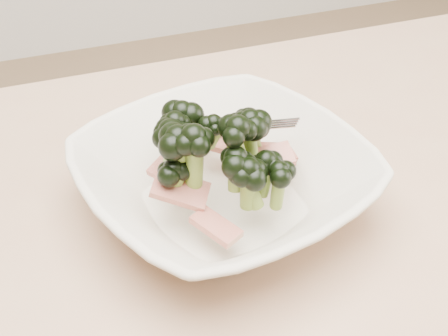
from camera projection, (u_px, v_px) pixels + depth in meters
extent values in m
cube|color=tan|center=(159.00, 296.00, 0.57)|extent=(1.20, 0.80, 0.04)
cylinder|color=tan|center=(399.00, 219.00, 1.21)|extent=(0.06, 0.06, 0.71)
imported|color=beige|center=(224.00, 181.00, 0.62)|extent=(0.34, 0.34, 0.07)
cylinder|color=olive|center=(236.00, 176.00, 0.57)|extent=(0.02, 0.02, 0.03)
ellipsoid|color=black|center=(236.00, 158.00, 0.56)|extent=(0.04, 0.04, 0.03)
cylinder|color=olive|center=(195.00, 164.00, 0.57)|extent=(0.02, 0.02, 0.05)
ellipsoid|color=black|center=(194.00, 137.00, 0.55)|extent=(0.04, 0.04, 0.03)
cylinder|color=olive|center=(241.00, 134.00, 0.64)|extent=(0.02, 0.01, 0.03)
ellipsoid|color=black|center=(242.00, 119.00, 0.62)|extent=(0.03, 0.03, 0.02)
cylinder|color=olive|center=(176.00, 146.00, 0.61)|extent=(0.02, 0.01, 0.05)
ellipsoid|color=black|center=(175.00, 121.00, 0.59)|extent=(0.03, 0.03, 0.03)
cylinder|color=olive|center=(172.00, 157.00, 0.60)|extent=(0.03, 0.02, 0.05)
ellipsoid|color=black|center=(171.00, 131.00, 0.58)|extent=(0.04, 0.04, 0.03)
cylinder|color=olive|center=(265.00, 180.00, 0.59)|extent=(0.02, 0.02, 0.04)
ellipsoid|color=black|center=(266.00, 161.00, 0.57)|extent=(0.04, 0.04, 0.03)
cylinder|color=olive|center=(174.00, 185.00, 0.58)|extent=(0.02, 0.02, 0.03)
ellipsoid|color=black|center=(173.00, 169.00, 0.57)|extent=(0.03, 0.03, 0.03)
cylinder|color=olive|center=(251.00, 191.00, 0.57)|extent=(0.02, 0.02, 0.04)
ellipsoid|color=black|center=(252.00, 172.00, 0.56)|extent=(0.03, 0.03, 0.03)
cylinder|color=olive|center=(179.00, 167.00, 0.58)|extent=(0.02, 0.02, 0.05)
ellipsoid|color=black|center=(178.00, 138.00, 0.56)|extent=(0.04, 0.04, 0.03)
cylinder|color=olive|center=(238.00, 153.00, 0.57)|extent=(0.03, 0.02, 0.05)
ellipsoid|color=black|center=(238.00, 128.00, 0.56)|extent=(0.04, 0.04, 0.03)
cylinder|color=olive|center=(248.00, 191.00, 0.57)|extent=(0.02, 0.02, 0.04)
ellipsoid|color=black|center=(249.00, 169.00, 0.55)|extent=(0.04, 0.04, 0.03)
cylinder|color=olive|center=(214.00, 137.00, 0.61)|extent=(0.02, 0.02, 0.03)
ellipsoid|color=black|center=(214.00, 123.00, 0.60)|extent=(0.03, 0.03, 0.02)
cylinder|color=olive|center=(183.00, 138.00, 0.63)|extent=(0.02, 0.02, 0.05)
ellipsoid|color=black|center=(182.00, 112.00, 0.61)|extent=(0.04, 0.04, 0.03)
cylinder|color=olive|center=(278.00, 192.00, 0.58)|extent=(0.01, 0.02, 0.04)
ellipsoid|color=black|center=(279.00, 170.00, 0.56)|extent=(0.03, 0.03, 0.03)
cylinder|color=olive|center=(255.00, 142.00, 0.63)|extent=(0.02, 0.01, 0.04)
ellipsoid|color=black|center=(255.00, 122.00, 0.61)|extent=(0.03, 0.03, 0.03)
cylinder|color=olive|center=(250.00, 145.00, 0.59)|extent=(0.02, 0.03, 0.05)
ellipsoid|color=black|center=(250.00, 121.00, 0.57)|extent=(0.04, 0.04, 0.03)
cube|color=maroon|center=(224.00, 142.00, 0.66)|extent=(0.06, 0.06, 0.01)
cube|color=maroon|center=(274.00, 157.00, 0.62)|extent=(0.04, 0.03, 0.02)
cube|color=maroon|center=(216.00, 227.00, 0.56)|extent=(0.04, 0.05, 0.01)
cube|color=maroon|center=(172.00, 172.00, 0.62)|extent=(0.05, 0.05, 0.02)
cube|color=maroon|center=(274.00, 152.00, 0.64)|extent=(0.05, 0.03, 0.02)
cube|color=maroon|center=(180.00, 190.00, 0.58)|extent=(0.06, 0.05, 0.03)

